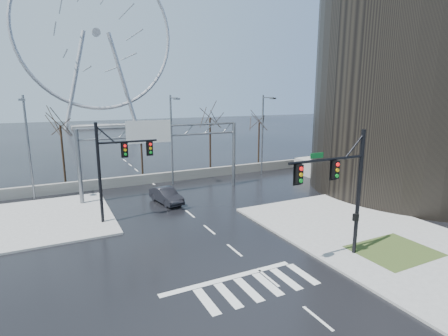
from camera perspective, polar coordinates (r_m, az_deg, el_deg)
ground at (r=23.57m, az=1.71°, el=-13.26°), size 260.00×260.00×0.00m
sidewalk_right_ext at (r=30.61m, az=16.69°, el=-7.59°), size 12.00×10.00×0.15m
sidewalk_far at (r=32.31m, az=-26.98°, el=-7.38°), size 10.00×12.00×0.15m
grass_strip at (r=25.59m, az=26.00°, el=-12.05°), size 5.00×4.00×0.02m
tower_podium at (r=48.31m, az=28.41°, el=-0.34°), size 22.00×18.00×2.00m
barrier_wall at (r=41.17m, az=-11.66°, el=-1.68°), size 52.00×0.50×1.10m
signal_mast_near at (r=21.87m, az=18.94°, el=-2.37°), size 5.52×0.41×8.00m
signal_mast_far at (r=28.51m, az=-17.53°, el=0.85°), size 4.72×0.41×8.00m
sign_gantry at (r=35.44m, az=-10.40°, el=3.83°), size 16.36×0.40×7.60m
streetlight_left at (r=37.18m, az=-29.40°, el=3.97°), size 0.50×2.55×10.00m
streetlight_mid at (r=39.09m, az=-8.43°, el=5.67°), size 0.50×2.55×10.00m
streetlight_right at (r=44.33m, az=6.54°, el=6.44°), size 0.50×2.55×10.00m
tree_left at (r=42.45m, az=-25.09°, el=5.29°), size 3.75×3.75×7.50m
tree_center at (r=44.69m, az=-13.44°, el=5.32°), size 3.25×3.25×6.50m
tree_right at (r=46.56m, az=-2.30°, el=7.17°), size 3.90×3.90×7.80m
tree_far_right at (r=50.88m, az=5.75°, el=6.61°), size 3.40×3.40×6.80m
ferris_wheel at (r=115.89m, az=-20.09°, el=19.16°), size 45.00×6.00×50.91m
car at (r=33.38m, az=-9.42°, el=-4.46°), size 2.29×4.59×1.45m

